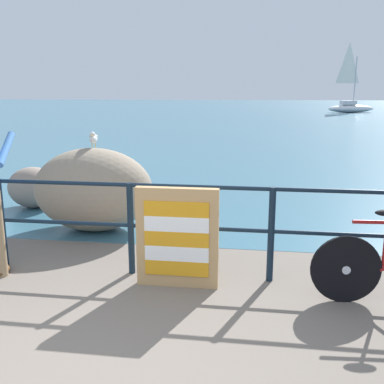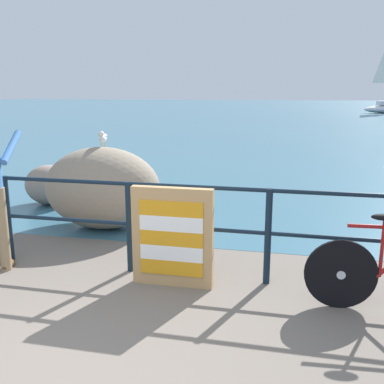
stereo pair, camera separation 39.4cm
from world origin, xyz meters
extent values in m
cube|color=#6B6056|center=(0.00, 20.00, -0.05)|extent=(120.00, 120.00, 0.10)
cube|color=#38667A|center=(0.00, 48.10, 0.00)|extent=(120.00, 90.00, 0.01)
cylinder|color=black|center=(-1.51, 2.19, 0.51)|extent=(0.07, 0.07, 1.02)
cylinder|color=black|center=(0.00, 2.19, 0.51)|extent=(0.07, 0.07, 1.02)
cylinder|color=black|center=(1.51, 2.19, 0.51)|extent=(0.07, 0.07, 1.02)
cylinder|color=black|center=(0.00, 2.19, 1.00)|extent=(9.04, 0.04, 0.04)
cylinder|color=black|center=(0.00, 2.19, 0.55)|extent=(9.04, 0.04, 0.04)
cylinder|color=black|center=(2.20, 1.80, 0.33)|extent=(0.66, 0.08, 0.66)
cylinder|color=#B7BCC6|center=(2.20, 1.80, 0.33)|extent=(0.08, 0.06, 0.08)
ellipsoid|color=#513319|center=(-1.40, 1.97, 0.04)|extent=(0.15, 0.28, 0.08)
cylinder|color=#3F72B2|center=(-1.36, 2.16, 1.36)|extent=(0.19, 0.52, 0.34)
cube|color=tan|center=(0.56, 1.94, 0.52)|extent=(0.84, 0.09, 1.04)
cube|color=orange|center=(0.56, 1.89, 0.21)|extent=(0.66, 0.01, 0.16)
cube|color=white|center=(0.56, 1.89, 0.36)|extent=(0.66, 0.01, 0.16)
cube|color=orange|center=(0.56, 1.89, 0.52)|extent=(0.66, 0.01, 0.16)
cube|color=white|center=(0.56, 1.89, 0.68)|extent=(0.66, 0.01, 0.16)
cube|color=orange|center=(0.56, 1.89, 0.83)|extent=(0.66, 0.01, 0.16)
ellipsoid|color=gray|center=(-0.96, 3.64, 0.60)|extent=(1.72, 1.23, 1.19)
ellipsoid|color=gray|center=(-2.43, 4.69, 0.35)|extent=(0.88, 0.70, 0.71)
cylinder|color=gold|center=(-0.93, 3.73, 1.22)|extent=(0.01, 0.01, 0.06)
cylinder|color=gold|center=(-0.97, 3.71, 1.22)|extent=(0.01, 0.01, 0.06)
ellipsoid|color=white|center=(-0.95, 3.72, 1.32)|extent=(0.18, 0.28, 0.13)
ellipsoid|color=#9E9EA3|center=(-0.95, 3.74, 1.35)|extent=(0.18, 0.26, 0.06)
sphere|color=white|center=(-0.92, 3.60, 1.39)|extent=(0.08, 0.08, 0.08)
cone|color=gold|center=(-0.90, 3.56, 1.38)|extent=(0.04, 0.05, 0.02)
ellipsoid|color=white|center=(9.92, 40.14, 0.36)|extent=(4.59, 2.57, 0.70)
cube|color=silver|center=(9.64, 40.05, 0.89)|extent=(1.48, 1.15, 0.36)
cylinder|color=#B2B2B7|center=(10.12, 40.21, 2.81)|extent=(0.10, 0.10, 4.20)
pyramid|color=white|center=(9.40, 39.98, 4.38)|extent=(1.54, 0.54, 3.57)
camera|label=1|loc=(1.30, -2.26, 1.98)|focal=41.33mm
camera|label=2|loc=(1.69, -2.19, 1.98)|focal=41.33mm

